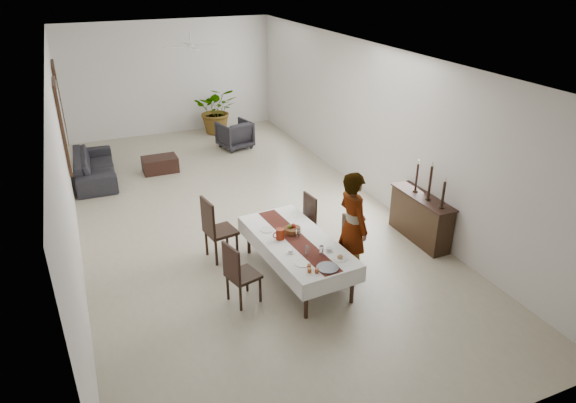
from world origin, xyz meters
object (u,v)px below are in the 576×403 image
Objects in this scene: red_pitcher at (280,234)px; sideboard_body at (420,219)px; woman at (353,226)px; dining_table_top at (297,241)px; sofa at (95,167)px.

red_pitcher reaches higher than sideboard_body.
red_pitcher is 0.10× the size of woman.
woman reaches higher than dining_table_top.
red_pitcher is 2.84m from sideboard_body.
red_pitcher is (-0.23, 0.12, 0.12)m from dining_table_top.
dining_table_top reaches higher than sofa.
woman reaches higher than sofa.
sideboard_body is at bearing -133.31° from sofa.
dining_table_top is 1.55× the size of sideboard_body.
woman is (0.81, -0.34, 0.26)m from dining_table_top.
dining_table_top is at bearing -174.84° from sideboard_body.
red_pitcher is 1.15m from woman.
dining_table_top is at bearing -152.27° from sofa.
red_pitcher is at bearing 63.24° from woman.
woman is at bearing -147.35° from sofa.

